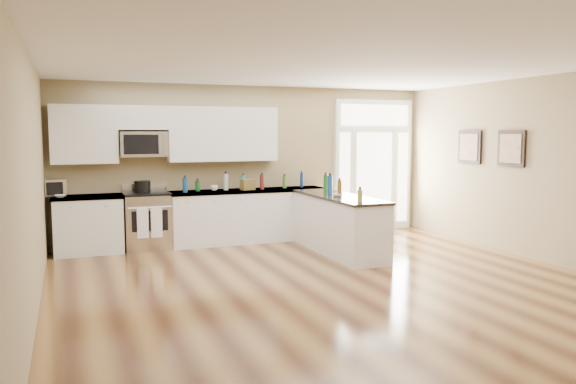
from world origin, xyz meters
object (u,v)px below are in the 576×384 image
Objects in this scene: peninsula_cabinet at (339,226)px; toaster_oven at (55,188)px; kitchen_range at (148,221)px; stockpot at (142,186)px.

toaster_oven reaches higher than peninsula_cabinet.
toaster_oven is at bearing 175.69° from kitchen_range.
toaster_oven is (-4.28, 1.56, 0.64)m from peninsula_cabinet.
kitchen_range is at bearing -55.47° from stockpot.
kitchen_range is (-2.86, 1.45, 0.05)m from peninsula_cabinet.
peninsula_cabinet is 3.20m from kitchen_range.
kitchen_range is at bearing 153.11° from peninsula_cabinet.
stockpot reaches higher than peninsula_cabinet.
peninsula_cabinet is 7.32× the size of toaster_oven.
kitchen_range is 0.58m from stockpot.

